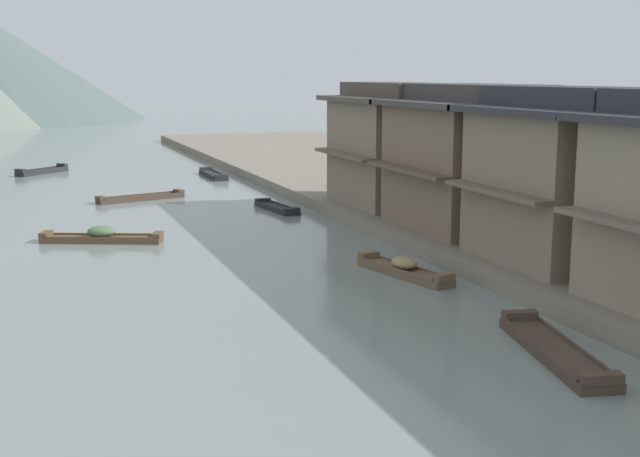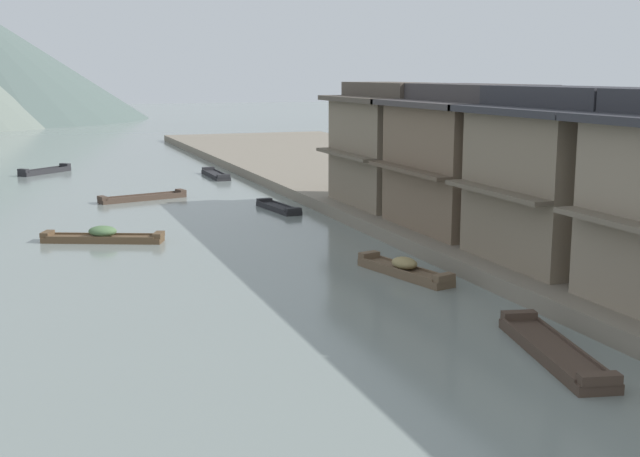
{
  "view_description": "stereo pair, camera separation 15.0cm",
  "coord_description": "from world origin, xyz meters",
  "px_view_note": "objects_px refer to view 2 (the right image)",
  "views": [
    {
      "loc": [
        -6.55,
        -5.03,
        7.17
      ],
      "look_at": [
        3.01,
        21.14,
        1.91
      ],
      "focal_mm": 46.16,
      "sensor_mm": 36.0,
      "label": 1
    },
    {
      "loc": [
        -6.41,
        -5.08,
        7.17
      ],
      "look_at": [
        3.01,
        21.14,
        1.91
      ],
      "focal_mm": 46.16,
      "sensor_mm": 36.0,
      "label": 2
    }
  ],
  "objects_px": {
    "boat_moored_second": "(143,198)",
    "boat_moored_third": "(404,270)",
    "boat_moored_nearest": "(278,208)",
    "boat_moored_far": "(103,237)",
    "boat_midriver_upstream": "(554,351)",
    "house_waterfront_far": "(392,145)",
    "boat_crossing_west": "(216,175)",
    "boat_upstream_distant": "(45,171)",
    "house_waterfront_narrow": "(473,158)",
    "house_waterfront_tall": "(560,177)"
  },
  "relations": [
    {
      "from": "boat_crossing_west",
      "to": "boat_midriver_upstream",
      "type": "bearing_deg",
      "value": -90.14
    },
    {
      "from": "boat_moored_nearest",
      "to": "boat_moored_far",
      "type": "relative_size",
      "value": 0.8
    },
    {
      "from": "boat_upstream_distant",
      "to": "house_waterfront_narrow",
      "type": "bearing_deg",
      "value": -62.33
    },
    {
      "from": "boat_moored_second",
      "to": "boat_moored_third",
      "type": "relative_size",
      "value": 1.13
    },
    {
      "from": "house_waterfront_narrow",
      "to": "house_waterfront_far",
      "type": "bearing_deg",
      "value": 94.0
    },
    {
      "from": "boat_moored_nearest",
      "to": "boat_upstream_distant",
      "type": "xyz_separation_m",
      "value": [
        -11.26,
        21.58,
        0.04
      ]
    },
    {
      "from": "boat_moored_nearest",
      "to": "boat_moored_third",
      "type": "height_order",
      "value": "boat_moored_third"
    },
    {
      "from": "house_waterfront_narrow",
      "to": "boat_moored_nearest",
      "type": "bearing_deg",
      "value": 117.92
    },
    {
      "from": "boat_midriver_upstream",
      "to": "house_waterfront_narrow",
      "type": "xyz_separation_m",
      "value": [
        5.64,
        14.07,
        3.44
      ]
    },
    {
      "from": "boat_upstream_distant",
      "to": "boat_moored_second",
      "type": "bearing_deg",
      "value": -72.23
    },
    {
      "from": "boat_moored_far",
      "to": "boat_midriver_upstream",
      "type": "bearing_deg",
      "value": -63.47
    },
    {
      "from": "boat_upstream_distant",
      "to": "house_waterfront_tall",
      "type": "xyz_separation_m",
      "value": [
        16.32,
        -38.93,
        3.43
      ]
    },
    {
      "from": "house_waterfront_narrow",
      "to": "boat_upstream_distant",
      "type": "bearing_deg",
      "value": 117.67
    },
    {
      "from": "boat_midriver_upstream",
      "to": "house_waterfront_far",
      "type": "height_order",
      "value": "house_waterfront_far"
    },
    {
      "from": "house_waterfront_far",
      "to": "boat_moored_nearest",
      "type": "bearing_deg",
      "value": 146.65
    },
    {
      "from": "boat_crossing_west",
      "to": "house_waterfront_far",
      "type": "xyz_separation_m",
      "value": [
        5.04,
        -18.6,
        3.45
      ]
    },
    {
      "from": "house_waterfront_narrow",
      "to": "house_waterfront_far",
      "type": "height_order",
      "value": "same"
    },
    {
      "from": "boat_moored_far",
      "to": "boat_crossing_west",
      "type": "xyz_separation_m",
      "value": [
        9.62,
        20.76,
        -0.09
      ]
    },
    {
      "from": "house_waterfront_tall",
      "to": "boat_moored_far",
      "type": "bearing_deg",
      "value": 141.02
    },
    {
      "from": "house_waterfront_tall",
      "to": "house_waterfront_far",
      "type": "relative_size",
      "value": 0.9
    },
    {
      "from": "boat_moored_far",
      "to": "house_waterfront_tall",
      "type": "xyz_separation_m",
      "value": [
        14.67,
        -11.87,
        3.37
      ]
    },
    {
      "from": "boat_moored_nearest",
      "to": "boat_crossing_west",
      "type": "distance_m",
      "value": 15.27
    },
    {
      "from": "boat_upstream_distant",
      "to": "boat_crossing_west",
      "type": "distance_m",
      "value": 12.92
    },
    {
      "from": "boat_moored_far",
      "to": "house_waterfront_far",
      "type": "height_order",
      "value": "house_waterfront_far"
    },
    {
      "from": "boat_moored_third",
      "to": "boat_moored_far",
      "type": "xyz_separation_m",
      "value": [
        -9.64,
        9.94,
        -0.01
      ]
    },
    {
      "from": "boat_moored_nearest",
      "to": "house_waterfront_tall",
      "type": "xyz_separation_m",
      "value": [
        5.06,
        -17.35,
        3.47
      ]
    },
    {
      "from": "boat_moored_third",
      "to": "boat_moored_nearest",
      "type": "bearing_deg",
      "value": 90.15
    },
    {
      "from": "boat_moored_far",
      "to": "boat_crossing_west",
      "type": "height_order",
      "value": "boat_moored_far"
    },
    {
      "from": "boat_moored_nearest",
      "to": "boat_moored_second",
      "type": "height_order",
      "value": "boat_moored_second"
    },
    {
      "from": "boat_midriver_upstream",
      "to": "boat_crossing_west",
      "type": "relative_size",
      "value": 1.07
    },
    {
      "from": "boat_midriver_upstream",
      "to": "boat_crossing_west",
      "type": "bearing_deg",
      "value": 89.86
    },
    {
      "from": "boat_moored_third",
      "to": "boat_midriver_upstream",
      "type": "relative_size",
      "value": 0.85
    },
    {
      "from": "boat_moored_second",
      "to": "boat_upstream_distant",
      "type": "relative_size",
      "value": 1.36
    },
    {
      "from": "boat_moored_third",
      "to": "house_waterfront_narrow",
      "type": "bearing_deg",
      "value": 41.72
    },
    {
      "from": "boat_moored_nearest",
      "to": "boat_moored_far",
      "type": "height_order",
      "value": "boat_moored_far"
    },
    {
      "from": "boat_moored_far",
      "to": "house_waterfront_narrow",
      "type": "distance_m",
      "value": 16.32
    },
    {
      "from": "house_waterfront_tall",
      "to": "house_waterfront_narrow",
      "type": "distance_m",
      "value": 6.87
    },
    {
      "from": "boat_moored_far",
      "to": "house_waterfront_far",
      "type": "bearing_deg",
      "value": 8.35
    },
    {
      "from": "boat_midriver_upstream",
      "to": "house_waterfront_tall",
      "type": "distance_m",
      "value": 9.51
    },
    {
      "from": "boat_moored_second",
      "to": "boat_midriver_upstream",
      "type": "bearing_deg",
      "value": -78.53
    },
    {
      "from": "house_waterfront_tall",
      "to": "house_waterfront_far",
      "type": "height_order",
      "value": "same"
    },
    {
      "from": "boat_midriver_upstream",
      "to": "boat_upstream_distant",
      "type": "xyz_separation_m",
      "value": [
        -11.18,
        46.14,
        0.02
      ]
    },
    {
      "from": "boat_crossing_west",
      "to": "boat_moored_nearest",
      "type": "bearing_deg",
      "value": -90.08
    },
    {
      "from": "house_waterfront_narrow",
      "to": "house_waterfront_far",
      "type": "distance_m",
      "value": 7.18
    },
    {
      "from": "house_waterfront_narrow",
      "to": "house_waterfront_far",
      "type": "relative_size",
      "value": 1.01
    },
    {
      "from": "boat_midriver_upstream",
      "to": "boat_crossing_west",
      "type": "distance_m",
      "value": 39.84
    },
    {
      "from": "boat_moored_third",
      "to": "house_waterfront_far",
      "type": "distance_m",
      "value": 13.52
    },
    {
      "from": "boat_moored_third",
      "to": "boat_moored_far",
      "type": "bearing_deg",
      "value": 134.12
    },
    {
      "from": "boat_moored_nearest",
      "to": "boat_midriver_upstream",
      "type": "distance_m",
      "value": 24.57
    },
    {
      "from": "boat_moored_second",
      "to": "boat_crossing_west",
      "type": "xyz_separation_m",
      "value": [
        6.33,
        9.14,
        0.01
      ]
    }
  ]
}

